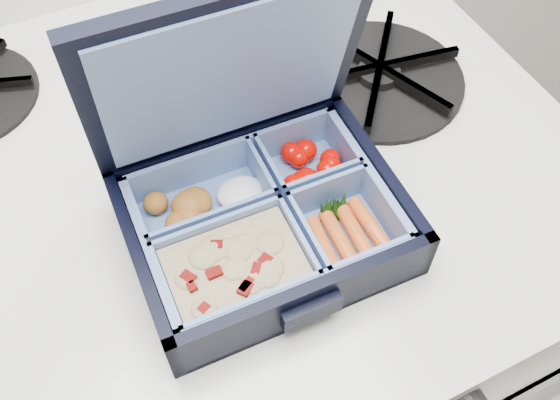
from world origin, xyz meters
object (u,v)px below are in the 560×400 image
stove (248,328)px  bento_box (264,222)px  fork (266,114)px  burner_grate (379,72)px

stove → bento_box: bento_box is taller
bento_box → fork: bento_box is taller
burner_grate → fork: 0.13m
burner_grate → bento_box: bearing=-146.6°
burner_grate → fork: (-0.13, 0.01, -0.01)m
bento_box → burner_grate: (0.19, 0.13, -0.01)m
bento_box → burner_grate: 0.23m
stove → burner_grate: (0.17, -0.01, 0.49)m
stove → bento_box: bearing=-99.4°
stove → bento_box: (-0.02, -0.13, 0.51)m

